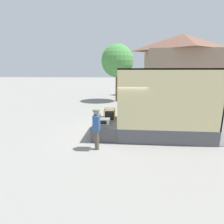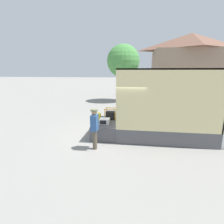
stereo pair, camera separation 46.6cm
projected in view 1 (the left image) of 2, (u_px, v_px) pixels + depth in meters
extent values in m
plane|color=gray|center=(118.00, 135.00, 8.82)|extent=(160.00, 160.00, 0.00)
cube|color=#4C4C51|center=(162.00, 129.00, 8.57)|extent=(4.32, 2.30, 0.66)
cube|color=beige|center=(160.00, 94.00, 9.28)|extent=(4.32, 0.06, 2.57)
cube|color=beige|center=(170.00, 101.00, 7.11)|extent=(4.32, 0.06, 2.57)
cube|color=beige|center=(212.00, 97.00, 8.02)|extent=(0.06, 2.30, 2.57)
cube|color=beige|center=(166.00, 69.00, 7.91)|extent=(4.32, 2.30, 0.06)
cylinder|color=yellow|center=(137.00, 120.00, 8.38)|extent=(0.31, 0.31, 0.39)
cube|color=olive|center=(179.00, 122.00, 8.25)|extent=(0.44, 0.32, 0.24)
cube|color=olive|center=(183.00, 117.00, 9.00)|extent=(0.44, 0.32, 0.32)
cube|color=#4C4C51|center=(106.00, 128.00, 8.79)|extent=(1.19, 2.18, 0.66)
cube|color=white|center=(105.00, 121.00, 8.33)|extent=(0.47, 0.42, 0.26)
cube|color=black|center=(103.00, 122.00, 8.13)|extent=(0.30, 0.01, 0.18)
cube|color=black|center=(110.00, 115.00, 9.13)|extent=(0.45, 0.34, 0.42)
cylinder|color=slate|center=(113.00, 115.00, 9.11)|extent=(0.17, 0.19, 0.19)
cylinder|color=orange|center=(104.00, 115.00, 8.94)|extent=(0.04, 0.04, 0.58)
cylinder|color=orange|center=(114.00, 115.00, 8.90)|extent=(0.04, 0.04, 0.58)
cylinder|color=orange|center=(105.00, 113.00, 9.32)|extent=(0.04, 0.04, 0.58)
cylinder|color=orange|center=(115.00, 113.00, 9.28)|extent=(0.04, 0.04, 0.58)
cylinder|color=orange|center=(109.00, 109.00, 8.86)|extent=(0.53, 0.04, 0.04)
cylinder|color=orange|center=(110.00, 108.00, 9.24)|extent=(0.53, 0.04, 0.04)
cylinder|color=yellow|center=(98.00, 117.00, 8.74)|extent=(0.27, 0.27, 0.41)
cylinder|color=brown|center=(97.00, 140.00, 7.08)|extent=(0.18, 0.18, 0.81)
cube|color=#2D5189|center=(96.00, 123.00, 6.91)|extent=(0.24, 0.44, 0.64)
sphere|color=tan|center=(96.00, 112.00, 6.81)|extent=(0.22, 0.22, 0.22)
cylinder|color=#606B47|center=(96.00, 110.00, 6.79)|extent=(0.30, 0.30, 0.06)
cube|color=gray|center=(180.00, 74.00, 22.17)|extent=(8.65, 6.17, 5.58)
pyramid|color=brown|center=(183.00, 42.00, 21.31)|extent=(9.08, 6.48, 1.95)
cylinder|color=brown|center=(117.00, 89.00, 18.32)|extent=(0.36, 0.36, 2.65)
sphere|color=#478942|center=(117.00, 61.00, 17.68)|extent=(3.28, 3.28, 3.28)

